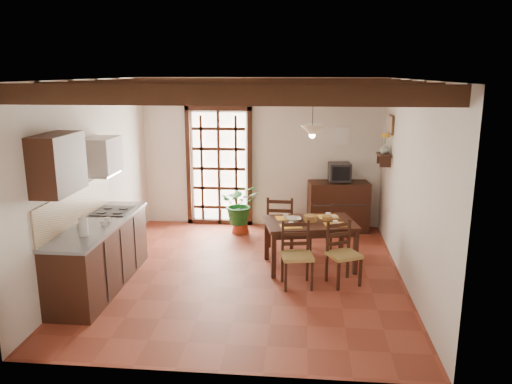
# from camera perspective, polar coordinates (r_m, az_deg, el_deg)

# --- Properties ---
(ground_plane) EXTENTS (5.00, 5.00, 0.00)m
(ground_plane) POSITION_cam_1_polar(r_m,az_deg,el_deg) (7.44, -1.07, -9.35)
(ground_plane) COLOR brown
(room_shell) EXTENTS (4.52, 5.02, 2.81)m
(room_shell) POSITION_cam_1_polar(r_m,az_deg,el_deg) (6.94, -1.14, 4.60)
(room_shell) COLOR silver
(room_shell) RESTS_ON ground_plane
(ceiling_beams) EXTENTS (4.50, 4.34, 0.20)m
(ceiling_beams) POSITION_cam_1_polar(r_m,az_deg,el_deg) (6.85, -1.17, 11.83)
(ceiling_beams) COLOR black
(ceiling_beams) RESTS_ON room_shell
(french_door) EXTENTS (1.26, 0.11, 2.32)m
(french_door) POSITION_cam_1_polar(r_m,az_deg,el_deg) (9.54, -4.23, 3.15)
(french_door) COLOR white
(french_door) RESTS_ON ground_plane
(kitchen_counter) EXTENTS (0.64, 2.25, 1.38)m
(kitchen_counter) POSITION_cam_1_polar(r_m,az_deg,el_deg) (7.21, -17.40, -6.74)
(kitchen_counter) COLOR black
(kitchen_counter) RESTS_ON ground_plane
(upper_cabinet) EXTENTS (0.35, 0.80, 0.70)m
(upper_cabinet) POSITION_cam_1_polar(r_m,az_deg,el_deg) (6.29, -21.72, 3.01)
(upper_cabinet) COLOR black
(upper_cabinet) RESTS_ON room_shell
(range_hood) EXTENTS (0.38, 0.60, 0.54)m
(range_hood) POSITION_cam_1_polar(r_m,az_deg,el_deg) (7.42, -17.15, 3.94)
(range_hood) COLOR white
(range_hood) RESTS_ON room_shell
(counter_items) EXTENTS (0.50, 1.43, 0.25)m
(counter_items) POSITION_cam_1_polar(r_m,az_deg,el_deg) (7.14, -17.40, -2.84)
(counter_items) COLOR black
(counter_items) RESTS_ON kitchen_counter
(dining_table) EXTENTS (1.47, 1.11, 0.72)m
(dining_table) POSITION_cam_1_polar(r_m,az_deg,el_deg) (7.55, 6.17, -4.03)
(dining_table) COLOR black
(dining_table) RESTS_ON ground_plane
(chair_near_left) EXTENTS (0.48, 0.46, 0.90)m
(chair_near_left) POSITION_cam_1_polar(r_m,az_deg,el_deg) (6.98, 4.67, -8.50)
(chair_near_left) COLOR #A48745
(chair_near_left) RESTS_ON ground_plane
(chair_near_right) EXTENTS (0.53, 0.52, 0.87)m
(chair_near_right) POSITION_cam_1_polar(r_m,az_deg,el_deg) (7.13, 9.90, -8.23)
(chair_near_right) COLOR #A48745
(chair_near_right) RESTS_ON ground_plane
(chair_far_left) EXTENTS (0.46, 0.43, 0.96)m
(chair_far_left) POSITION_cam_1_polar(r_m,az_deg,el_deg) (8.21, 2.79, -4.87)
(chair_far_left) COLOR #A48745
(chair_far_left) RESTS_ON ground_plane
(chair_far_right) EXTENTS (0.42, 0.40, 0.84)m
(chair_far_right) POSITION_cam_1_polar(r_m,az_deg,el_deg) (8.36, 7.29, -4.91)
(chair_far_right) COLOR #A48745
(chair_far_right) RESTS_ON ground_plane
(table_setting) EXTENTS (0.96, 0.64, 0.09)m
(table_setting) POSITION_cam_1_polar(r_m,az_deg,el_deg) (7.52, 6.19, -3.39)
(table_setting) COLOR yellow
(table_setting) RESTS_ON dining_table
(table_bowl) EXTENTS (0.24, 0.24, 0.05)m
(table_bowl) POSITION_cam_1_polar(r_m,az_deg,el_deg) (7.51, 4.36, -3.13)
(table_bowl) COLOR white
(table_bowl) RESTS_ON dining_table
(sideboard) EXTENTS (1.15, 0.62, 0.93)m
(sideboard) POSITION_cam_1_polar(r_m,az_deg,el_deg) (9.38, 9.37, -1.64)
(sideboard) COLOR black
(sideboard) RESTS_ON ground_plane
(crt_tv) EXTENTS (0.42, 0.39, 0.33)m
(crt_tv) POSITION_cam_1_polar(r_m,az_deg,el_deg) (9.23, 9.53, 2.27)
(crt_tv) COLOR black
(crt_tv) RESTS_ON sideboard
(fuse_box) EXTENTS (0.25, 0.03, 0.32)m
(fuse_box) POSITION_cam_1_polar(r_m,az_deg,el_deg) (9.39, 9.81, 6.36)
(fuse_box) COLOR white
(fuse_box) RESTS_ON room_shell
(plant_pot) EXTENTS (0.33, 0.33, 0.20)m
(plant_pot) POSITION_cam_1_polar(r_m,az_deg,el_deg) (9.22, -1.80, -4.03)
(plant_pot) COLOR maroon
(plant_pot) RESTS_ON ground_plane
(potted_plant) EXTENTS (2.03, 1.84, 1.96)m
(potted_plant) POSITION_cam_1_polar(r_m,az_deg,el_deg) (9.09, -1.82, -1.27)
(potted_plant) COLOR #144C19
(potted_plant) RESTS_ON ground_plane
(wall_shelf) EXTENTS (0.20, 0.42, 0.20)m
(wall_shelf) POSITION_cam_1_polar(r_m,az_deg,el_deg) (8.63, 14.42, 3.90)
(wall_shelf) COLOR black
(wall_shelf) RESTS_ON room_shell
(shelf_vase) EXTENTS (0.15, 0.15, 0.15)m
(shelf_vase) POSITION_cam_1_polar(r_m,az_deg,el_deg) (8.61, 14.48, 4.81)
(shelf_vase) COLOR #B2BFB2
(shelf_vase) RESTS_ON wall_shelf
(shelf_flowers) EXTENTS (0.14, 0.14, 0.36)m
(shelf_flowers) POSITION_cam_1_polar(r_m,az_deg,el_deg) (8.58, 14.56, 6.18)
(shelf_flowers) COLOR yellow
(shelf_flowers) RESTS_ON shelf_vase
(framed_picture) EXTENTS (0.03, 0.32, 0.32)m
(framed_picture) POSITION_cam_1_polar(r_m,az_deg,el_deg) (8.57, 15.19, 7.43)
(framed_picture) COLOR brown
(framed_picture) RESTS_ON room_shell
(pendant_lamp) EXTENTS (0.36, 0.36, 0.84)m
(pendant_lamp) POSITION_cam_1_polar(r_m,az_deg,el_deg) (7.34, 6.45, 7.08)
(pendant_lamp) COLOR black
(pendant_lamp) RESTS_ON room_shell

